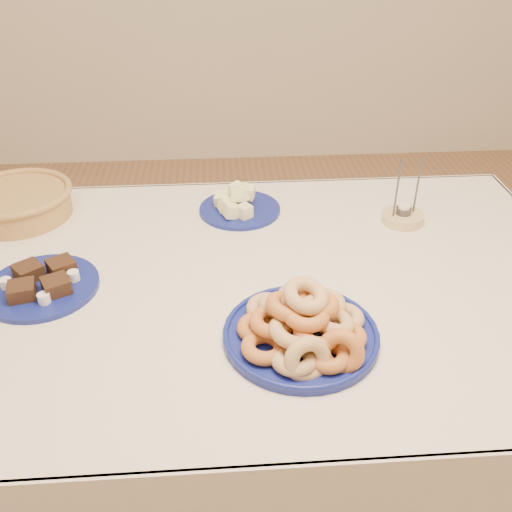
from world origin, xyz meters
name	(u,v)px	position (x,y,z in m)	size (l,w,h in m)	color
ground	(255,468)	(0.00, 0.00, 0.00)	(5.00, 5.00, 0.00)	#926645
dining_table	(255,312)	(0.00, 0.00, 0.64)	(1.71, 1.11, 0.75)	brown
donut_platter	(303,326)	(0.09, -0.24, 0.79)	(0.37, 0.37, 0.15)	navy
melon_plate	(238,204)	(-0.03, 0.35, 0.77)	(0.27, 0.27, 0.09)	navy
brownie_plate	(42,284)	(-0.52, -0.01, 0.77)	(0.35, 0.35, 0.05)	navy
wicker_basket	(17,202)	(-0.67, 0.38, 0.80)	(0.43, 0.43, 0.09)	olive
candle_holder	(403,216)	(0.45, 0.26, 0.77)	(0.15, 0.15, 0.20)	tan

